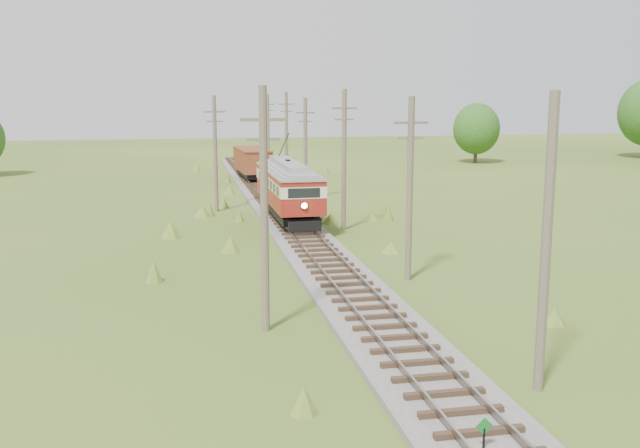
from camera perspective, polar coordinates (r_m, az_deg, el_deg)
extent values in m
cube|color=#605B54|center=(48.65, -2.57, 0.21)|extent=(3.60, 96.00, 0.25)
cube|color=#726659|center=(48.49, -3.41, 0.60)|extent=(0.08, 96.00, 0.17)
cube|color=#726659|center=(48.70, -1.74, 0.66)|extent=(0.08, 96.00, 0.17)
cube|color=#2D2116|center=(48.62, -2.57, 0.45)|extent=(2.40, 96.00, 0.16)
cylinder|color=black|center=(18.39, 12.95, -16.75)|extent=(0.06, 0.06, 0.80)
cube|color=#186F24|center=(18.19, 13.01, -15.48)|extent=(0.45, 0.03, 0.45)
cube|color=black|center=(48.40, -2.56, 1.22)|extent=(2.47, 11.01, 0.45)
cube|color=maroon|center=(48.26, -2.57, 2.39)|extent=(2.89, 11.97, 1.10)
cube|color=beige|center=(48.14, -2.58, 3.44)|extent=(2.92, 12.03, 0.70)
cube|color=black|center=(48.14, -2.58, 3.44)|extent=(2.94, 11.49, 0.55)
cube|color=maroon|center=(48.08, -2.59, 4.03)|extent=(2.89, 11.97, 0.30)
cube|color=gray|center=(48.05, -2.59, 4.42)|extent=(2.95, 12.09, 0.38)
cube|color=gray|center=(48.01, -2.59, 4.82)|extent=(1.33, 8.97, 0.40)
sphere|color=#FFF2BF|center=(42.33, -1.26, 1.47)|extent=(0.36, 0.36, 0.36)
cylinder|color=black|center=(49.68, -2.93, 6.31)|extent=(0.10, 4.64, 1.92)
cylinder|color=black|center=(43.90, -2.58, 0.21)|extent=(0.13, 0.80, 0.80)
cylinder|color=black|center=(44.15, -0.67, 0.27)|extent=(0.13, 0.80, 0.80)
cylinder|color=black|center=(52.72, -4.15, 1.90)|extent=(0.13, 0.80, 0.80)
cylinder|color=black|center=(52.94, -2.55, 1.96)|extent=(0.13, 0.80, 0.80)
cube|color=black|center=(71.61, -5.43, 4.09)|extent=(2.53, 7.56, 0.52)
cube|color=#603216|center=(71.49, -5.44, 5.13)|extent=(3.11, 8.41, 2.07)
cube|color=#603216|center=(71.39, -5.46, 5.99)|extent=(3.18, 8.58, 0.12)
cylinder|color=black|center=(69.05, -5.75, 3.90)|extent=(0.17, 0.83, 0.83)
cylinder|color=black|center=(69.29, -4.47, 3.94)|extent=(0.17, 0.83, 0.83)
cylinder|color=black|center=(73.94, -6.32, 4.31)|extent=(0.17, 0.83, 0.83)
cylinder|color=black|center=(74.17, -5.13, 4.35)|extent=(0.17, 0.83, 0.83)
cone|color=gray|center=(65.15, -1.25, 3.20)|extent=(3.01, 3.01, 1.13)
cone|color=gray|center=(64.40, -0.44, 2.91)|extent=(1.70, 1.70, 0.66)
cylinder|color=brown|center=(21.47, 17.64, -1.68)|extent=(0.30, 0.30, 8.80)
cylinder|color=brown|center=(33.35, 7.19, 2.71)|extent=(0.30, 0.30, 8.60)
cube|color=brown|center=(33.08, 7.31, 8.04)|extent=(1.60, 0.12, 0.12)
cube|color=brown|center=(33.12, 7.28, 6.83)|extent=(1.20, 0.10, 0.10)
cylinder|color=brown|center=(45.74, 1.94, 5.10)|extent=(0.30, 0.30, 9.00)
cube|color=brown|center=(45.56, 1.96, 9.24)|extent=(1.60, 0.12, 0.12)
cube|color=brown|center=(45.58, 1.96, 8.36)|extent=(1.20, 0.10, 0.10)
cylinder|color=brown|center=(58.42, -1.17, 5.95)|extent=(0.30, 0.30, 8.40)
cube|color=brown|center=(58.27, -1.18, 8.90)|extent=(1.60, 0.12, 0.12)
cube|color=brown|center=(58.29, -1.18, 8.21)|extent=(1.20, 0.10, 0.10)
cylinder|color=brown|center=(71.27, -2.69, 6.95)|extent=(0.30, 0.30, 8.90)
cube|color=brown|center=(71.15, -2.72, 9.56)|extent=(1.60, 0.12, 0.12)
cube|color=brown|center=(71.16, -2.71, 8.99)|extent=(1.20, 0.10, 0.10)
cylinder|color=brown|center=(84.11, -4.16, 7.38)|extent=(0.30, 0.30, 8.70)
cube|color=brown|center=(84.00, -4.19, 9.53)|extent=(1.60, 0.12, 0.12)
cube|color=brown|center=(84.02, -4.18, 9.05)|extent=(1.20, 0.10, 0.10)
cylinder|color=brown|center=(25.87, -4.48, 1.00)|extent=(0.30, 0.30, 9.00)
cube|color=brown|center=(25.54, -4.59, 8.32)|extent=(1.60, 0.12, 0.12)
cube|color=brown|center=(25.58, -4.56, 6.75)|extent=(1.20, 0.10, 0.10)
cylinder|color=brown|center=(53.60, -8.37, 5.56)|extent=(0.30, 0.30, 8.60)
cube|color=brown|center=(53.43, -8.46, 8.87)|extent=(1.60, 0.12, 0.12)
cube|color=brown|center=(53.46, -8.44, 8.12)|extent=(1.20, 0.10, 0.10)
cylinder|color=#38281C|center=(93.39, 12.33, 5.57)|extent=(0.50, 0.50, 2.52)
ellipsoid|color=#195319|center=(93.20, 12.40, 7.46)|extent=(5.88, 5.88, 6.47)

